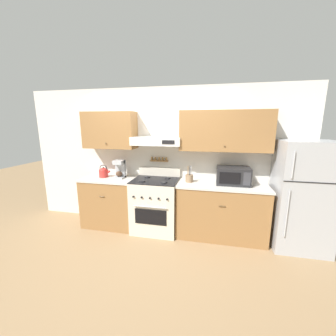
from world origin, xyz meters
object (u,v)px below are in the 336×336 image
(stove_range, at_px, (156,205))
(utensil_crock, at_px, (189,178))
(refrigerator, at_px, (302,196))
(coffee_maker, at_px, (120,169))
(tea_kettle, at_px, (104,172))
(microwave, at_px, (233,176))

(stove_range, height_order, utensil_crock, utensil_crock)
(refrigerator, distance_m, coffee_maker, 3.04)
(stove_range, distance_m, tea_kettle, 1.16)
(stove_range, relative_size, utensil_crock, 3.94)
(microwave, relative_size, utensil_crock, 1.90)
(microwave, distance_m, utensil_crock, 0.72)
(refrigerator, bearing_deg, coffee_maker, 177.82)
(utensil_crock, bearing_deg, tea_kettle, -180.00)
(refrigerator, bearing_deg, utensil_crock, 177.05)
(tea_kettle, bearing_deg, utensil_crock, 0.00)
(tea_kettle, bearing_deg, microwave, 0.44)
(tea_kettle, xyz_separation_m, utensil_crock, (1.61, 0.00, -0.03))
(coffee_maker, relative_size, microwave, 0.62)
(refrigerator, distance_m, utensil_crock, 1.74)
(coffee_maker, distance_m, microwave, 2.01)
(refrigerator, height_order, utensil_crock, refrigerator)
(coffee_maker, xyz_separation_m, microwave, (2.01, -0.01, -0.02))
(refrigerator, height_order, coffee_maker, refrigerator)
(stove_range, xyz_separation_m, utensil_crock, (0.59, 0.07, 0.52))
(coffee_maker, xyz_separation_m, utensil_crock, (1.29, -0.03, -0.10))
(stove_range, bearing_deg, tea_kettle, 176.23)
(stove_range, bearing_deg, coffee_maker, 172.42)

